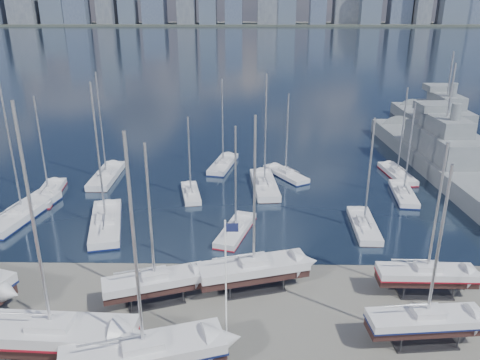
{
  "coord_description": "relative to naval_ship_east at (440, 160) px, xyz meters",
  "views": [
    {
      "loc": [
        1.55,
        -41.37,
        24.75
      ],
      "look_at": [
        0.8,
        8.0,
        6.13
      ],
      "focal_mm": 35.0,
      "sensor_mm": 36.0,
      "label": 1
    }
  ],
  "objects": [
    {
      "name": "ground",
      "position": [
        -32.22,
        -39.45,
        -1.67
      ],
      "size": [
        1400.0,
        1400.0,
        0.0
      ],
      "primitive_type": "plane",
      "color": "#605E59",
      "rests_on": "ground"
    },
    {
      "name": "water",
      "position": [
        -32.22,
        270.55,
        -1.82
      ],
      "size": [
        1400.0,
        600.0,
        0.4
      ],
      "primitive_type": "cube",
      "color": "#182338",
      "rests_on": "ground"
    },
    {
      "name": "far_shore",
      "position": [
        -32.22,
        530.55,
        -0.57
      ],
      "size": [
        1400.0,
        80.0,
        2.2
      ],
      "primitive_type": "cube",
      "color": "#2D332D",
      "rests_on": "ground"
    },
    {
      "name": "sailboat_cradle_1",
      "position": [
        -44.67,
        -43.32,
        0.58
      ],
      "size": [
        12.32,
        3.99,
        19.4
      ],
      "rotation": [
        0.0,
        0.0,
        -0.05
      ],
      "color": "#2D2D33",
      "rests_on": "ground"
    },
    {
      "name": "sailboat_cradle_2",
      "position": [
        -38.62,
        -35.94,
        0.34
      ],
      "size": [
        9.24,
        5.29,
        14.66
      ],
      "rotation": [
        0.0,
        0.0,
        0.34
      ],
      "color": "#2D2D33",
      "rests_on": "ground"
    },
    {
      "name": "sailboat_cradle_3",
      "position": [
        -37.65,
        -45.14,
        0.51
      ],
      "size": [
        11.68,
        6.37,
        18.02
      ],
      "rotation": [
        0.0,
        0.0,
        0.3
      ],
      "color": "#2D2D33",
      "rests_on": "ground"
    },
    {
      "name": "sailboat_cradle_4",
      "position": [
        -29.99,
        -33.79,
        0.43
      ],
      "size": [
        10.45,
        5.49,
        16.4
      ],
      "rotation": [
        0.0,
        0.0,
        0.28
      ],
      "color": "#2D2D33",
      "rests_on": "ground"
    },
    {
      "name": "sailboat_cradle_5",
      "position": [
        -16.85,
        -40.95,
        0.34
      ],
      "size": [
        9.22,
        3.37,
        14.69
      ],
      "rotation": [
        0.0,
        0.0,
        0.09
      ],
      "color": "#2D2D33",
      "rests_on": "ground"
    },
    {
      "name": "sailboat_cradle_6",
      "position": [
        -14.45,
        -34.32,
        0.32
      ],
      "size": [
        8.81,
        2.56,
        14.32
      ],
      "rotation": [
        0.0,
        0.0,
        -0.01
      ],
      "color": "#2D2D33",
      "rests_on": "ground"
    },
    {
      "name": "sailboat_moored_0",
      "position": [
        -58.37,
        -18.65,
        -1.35
      ],
      "size": [
        5.51,
        12.96,
        18.78
      ],
      "rotation": [
        0.0,
        0.0,
        1.41
      ],
      "color": "black",
      "rests_on": "water"
    },
    {
      "name": "sailboat_moored_1",
      "position": [
        -57.84,
        -11.88,
        -1.36
      ],
      "size": [
        3.95,
        9.93,
        14.44
      ],
      "rotation": [
        0.0,
        0.0,
        1.7
      ],
      "color": "black",
      "rests_on": "water"
    },
    {
      "name": "sailboat_moored_2",
      "position": [
        -51.78,
        -5.08,
        -1.34
      ],
      "size": [
        3.17,
        11.06,
        16.66
      ],
      "rotation": [
        0.0,
        0.0,
        1.58
      ],
      "color": "black",
      "rests_on": "water"
    },
    {
      "name": "sailboat_moored_3",
      "position": [
        -47.21,
        -21.39,
        -1.35
      ],
      "size": [
        6.06,
        12.42,
        17.89
      ],
      "rotation": [
        0.0,
        0.0,
        1.81
      ],
      "color": "black",
      "rests_on": "water"
    },
    {
      "name": "sailboat_moored_4",
      "position": [
        -38.33,
        -11.48,
        -1.34
      ],
      "size": [
        3.64,
        7.95,
        11.58
      ],
      "rotation": [
        0.0,
        0.0,
        1.77
      ],
      "color": "black",
      "rests_on": "water"
    },
    {
      "name": "sailboat_moored_5",
      "position": [
        -34.49,
        0.69,
        -1.36
      ],
      "size": [
        4.79,
        10.27,
        14.82
      ],
      "rotation": [
        0.0,
        0.0,
        1.36
      ],
      "color": "black",
      "rests_on": "water"
    },
    {
      "name": "sailboat_moored_6",
      "position": [
        -31.88,
        -22.66,
        -1.36
      ],
      "size": [
        4.9,
        9.23,
        13.28
      ],
      "rotation": [
        0.0,
        0.0,
        1.28
      ],
      "color": "black",
      "rests_on": "water"
    },
    {
      "name": "sailboat_moored_7",
      "position": [
        -28.11,
        -8.52,
        -1.34
      ],
      "size": [
        4.11,
        11.47,
        16.97
      ],
      "rotation": [
        0.0,
        0.0,
        1.66
      ],
      "color": "black",
      "rests_on": "water"
    },
    {
      "name": "sailboat_moored_8",
      "position": [
        -24.7,
        -3.68,
        -1.36
      ],
      "size": [
        6.75,
        8.93,
        13.34
      ],
      "rotation": [
        0.0,
        0.0,
        2.11
      ],
      "color": "black",
      "rests_on": "water"
    },
    {
      "name": "sailboat_moored_9",
      "position": [
        -16.88,
        -21.24,
        -1.34
      ],
      "size": [
        2.97,
        9.31,
        13.91
      ],
      "rotation": [
        0.0,
        0.0,
        1.53
      ],
      "color": "black",
      "rests_on": "water"
    },
    {
      "name": "sailboat_moored_10",
      "position": [
        -9.2,
        -11.37,
        -1.36
      ],
      "size": [
        3.54,
        9.32,
        13.59
      ],
      "rotation": [
        0.0,
        0.0,
        1.46
      ],
      "color": "black",
      "rests_on": "water"
    },
    {
      "name": "sailboat_moored_11",
      "position": [
        -7.67,
        -3.32,
        -1.36
      ],
      "size": [
        3.67,
        9.73,
        14.19
      ],
      "rotation": [
        0.0,
        0.0,
        1.68
      ],
      "color": "black",
      "rests_on": "water"
    },
    {
      "name": "naval_ship_east",
      "position": [
        0.0,
        0.0,
        0.0
      ],
      "size": [
        9.93,
        48.25,
        18.31
      ],
      "rotation": [
        0.0,
        0.0,
        1.62
      ],
      "color": "slate",
      "rests_on": "water"
    },
    {
      "name": "naval_ship_west",
      "position": [
        7.91,
        19.79,
        -0.0
      ],
      "size": [
        7.26,
        45.25,
        18.07
      ],
      "rotation": [
        0.0,
        0.0,
        1.57
      ],
      "color": "slate",
      "rests_on": "water"
    },
    {
      "name": "flagpole",
      "position": [
        -32.05,
        -42.02,
        4.58
      ],
      "size": [
        0.97,
        0.12,
        10.95
      ],
      "color": "white",
      "rests_on": "ground"
    }
  ]
}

